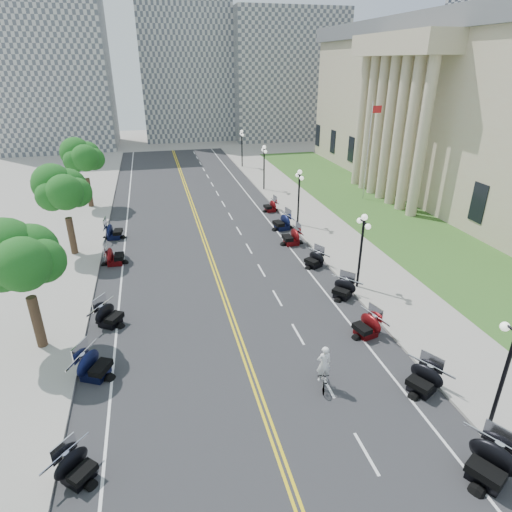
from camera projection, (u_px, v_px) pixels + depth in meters
ground at (240, 343)px, 22.52m from camera, size 160.00×160.00×0.00m
road at (213, 263)px, 31.36m from camera, size 16.00×90.00×0.01m
centerline_yellow_a at (211, 263)px, 31.33m from camera, size 0.12×90.00×0.00m
centerline_yellow_b at (214, 263)px, 31.39m from camera, size 0.12×90.00×0.00m
edge_line_north at (295, 255)px, 32.74m from camera, size 0.12×90.00×0.00m
edge_line_south at (122, 272)px, 29.98m from camera, size 0.12×90.00×0.00m
lane_dash_4 at (366, 453)px, 16.14m from camera, size 0.12×2.00×0.00m
lane_dash_5 at (326, 383)px, 19.67m from camera, size 0.12×2.00×0.00m
lane_dash_6 at (298, 334)px, 23.21m from camera, size 0.12×2.00×0.00m
lane_dash_7 at (277, 298)px, 26.74m from camera, size 0.12×2.00×0.00m
lane_dash_8 at (261, 270)px, 30.28m from camera, size 0.12×2.00×0.00m
lane_dash_9 at (249, 248)px, 33.82m from camera, size 0.12×2.00×0.00m
lane_dash_10 at (239, 231)px, 37.35m from camera, size 0.12×2.00×0.00m
lane_dash_11 at (230, 216)px, 40.89m from camera, size 0.12×2.00×0.00m
lane_dash_12 at (223, 204)px, 44.43m from camera, size 0.12×2.00×0.00m
lane_dash_13 at (217, 193)px, 47.96m from camera, size 0.12×2.00×0.00m
lane_dash_14 at (212, 184)px, 51.50m from camera, size 0.12×2.00×0.00m
lane_dash_15 at (208, 176)px, 55.03m from camera, size 0.12×2.00×0.00m
lane_dash_16 at (204, 169)px, 58.57m from camera, size 0.12×2.00×0.00m
lane_dash_17 at (200, 163)px, 62.11m from camera, size 0.12×2.00×0.00m
lane_dash_18 at (197, 158)px, 65.64m from camera, size 0.12×2.00×0.00m
lane_dash_19 at (194, 153)px, 69.18m from camera, size 0.12×2.00×0.00m
sidewalk_north at (345, 249)px, 33.59m from camera, size 5.00×90.00×0.15m
sidewalk_south at (59, 278)px, 29.07m from camera, size 5.00×90.00×0.15m
lawn at (377, 211)px, 42.18m from camera, size 9.00×60.00×0.10m
civic_building at (493, 109)px, 45.17m from camera, size 26.00×51.00×17.80m
distant_block_a at (49, 65)px, 68.07m from camera, size 18.00×14.00×26.00m
distant_block_b at (184, 52)px, 77.28m from camera, size 16.00×12.00×30.00m
distant_block_c at (284, 76)px, 80.16m from camera, size 20.00×14.00×22.00m
street_lamp_1 at (504, 377)px, 16.22m from camera, size 0.50×1.20×4.90m
street_lamp_2 at (361, 252)px, 26.83m from camera, size 0.50×1.20×4.90m
street_lamp_3 at (299, 198)px, 37.44m from camera, size 0.50×1.20×4.90m
street_lamp_4 at (264, 168)px, 48.05m from camera, size 0.50×1.20×4.90m
street_lamp_5 at (242, 149)px, 58.66m from camera, size 0.50×1.20×4.90m
flagpole at (368, 153)px, 43.77m from camera, size 1.10×0.20×10.00m
tree_2 at (23, 265)px, 20.17m from camera, size 4.80×4.80×9.20m
tree_3 at (64, 195)px, 30.78m from camera, size 4.80×4.80×9.20m
tree_4 at (84, 161)px, 41.39m from camera, size 4.80×4.80×9.20m
motorcycle_n_3 at (490, 463)px, 14.86m from camera, size 3.02×3.02×1.56m
motorcycle_n_4 at (423, 379)px, 18.95m from camera, size 2.64×2.64×1.36m
motorcycle_n_5 at (367, 325)px, 22.85m from camera, size 2.33×2.33×1.34m
motorcycle_n_6 at (343, 288)px, 26.60m from camera, size 2.60×2.60×1.29m
motorcycle_n_7 at (314, 259)px, 30.62m from camera, size 2.37×2.37×1.24m
motorcycle_n_8 at (291, 236)px, 34.36m from camera, size 2.14×2.14×1.44m
motorcycle_n_9 at (282, 221)px, 37.41m from camera, size 2.46×2.46×1.48m
motorcycle_n_10 at (270, 205)px, 41.96m from camera, size 1.96×1.96×1.24m
motorcycle_s_4 at (76, 467)px, 14.91m from camera, size 2.50×2.50×1.24m
motorcycle_s_5 at (94, 364)px, 19.80m from camera, size 2.78×2.78×1.45m
motorcycle_s_6 at (109, 314)px, 23.78m from camera, size 2.70×2.70×1.36m
motorcycle_s_8 at (114, 255)px, 30.97m from camera, size 2.09×2.09×1.43m
motorcycle_s_9 at (114, 230)px, 35.47m from camera, size 2.25×2.25×1.45m
bicycle at (323, 378)px, 19.29m from camera, size 0.92×1.68×0.97m
cyclist_rider at (325, 352)px, 18.71m from camera, size 0.67×0.44×1.84m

